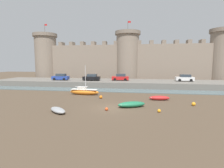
{
  "coord_description": "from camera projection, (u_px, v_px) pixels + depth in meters",
  "views": [
    {
      "loc": [
        3.54,
        -21.39,
        5.73
      ],
      "look_at": [
        -0.51,
        4.62,
        2.5
      ],
      "focal_mm": 28.0,
      "sensor_mm": 36.0,
      "label": 1
    }
  ],
  "objects": [
    {
      "name": "ground_plane",
      "position": [
        110.0,
        108.0,
        22.21
      ],
      "size": [
        160.0,
        160.0,
        0.0
      ],
      "primitive_type": "plane",
      "color": "#4C3D2D"
    },
    {
      "name": "water_channel",
      "position": [
        121.0,
        91.0,
        35.74
      ],
      "size": [
        80.0,
        4.5,
        0.1
      ],
      "primitive_type": "cube",
      "color": "slate",
      "rests_on": "ground"
    },
    {
      "name": "quay_road",
      "position": [
        124.0,
        83.0,
        42.77
      ],
      "size": [
        64.67,
        10.0,
        1.36
      ],
      "primitive_type": "cube",
      "color": "#666059",
      "rests_on": "ground"
    },
    {
      "name": "castle",
      "position": [
        127.0,
        59.0,
        52.45
      ],
      "size": [
        60.14,
        7.46,
        17.88
      ],
      "color": "gray",
      "rests_on": "ground"
    },
    {
      "name": "rowboat_foreground_centre",
      "position": [
        132.0,
        104.0,
        22.51
      ],
      "size": [
        3.86,
        2.59,
        0.74
      ],
      "color": "#1E6B47",
      "rests_on": "ground"
    },
    {
      "name": "rowboat_foreground_left",
      "position": [
        58.0,
        110.0,
        20.12
      ],
      "size": [
        2.99,
        2.8,
        0.57
      ],
      "color": "gray",
      "rests_on": "ground"
    },
    {
      "name": "rowboat_midflat_centre",
      "position": [
        159.0,
        98.0,
        26.77
      ],
      "size": [
        3.17,
        1.3,
        0.69
      ],
      "color": "red",
      "rests_on": "ground"
    },
    {
      "name": "sailboat_near_channel_right",
      "position": [
        84.0,
        91.0,
        31.3
      ],
      "size": [
        5.45,
        1.66,
        5.25
      ],
      "color": "orange",
      "rests_on": "ground"
    },
    {
      "name": "mooring_buoy_mid_mud",
      "position": [
        101.0,
        97.0,
        27.95
      ],
      "size": [
        0.51,
        0.51,
        0.51
      ],
      "primitive_type": "sphere",
      "color": "orange",
      "rests_on": "ground"
    },
    {
      "name": "mooring_buoy_off_centre",
      "position": [
        159.0,
        111.0,
        20.16
      ],
      "size": [
        0.39,
        0.39,
        0.39
      ],
      "primitive_type": "sphere",
      "color": "orange",
      "rests_on": "ground"
    },
    {
      "name": "mooring_buoy_near_shore",
      "position": [
        194.0,
        104.0,
        23.24
      ],
      "size": [
        0.51,
        0.51,
        0.51
      ],
      "primitive_type": "sphere",
      "color": "orange",
      "rests_on": "ground"
    },
    {
      "name": "mooring_buoy_near_channel",
      "position": [
        107.0,
        109.0,
        20.94
      ],
      "size": [
        0.38,
        0.38,
        0.38
      ],
      "primitive_type": "sphere",
      "color": "#E04C1E",
      "rests_on": "ground"
    },
    {
      "name": "car_quay_centre_west",
      "position": [
        92.0,
        77.0,
        42.56
      ],
      "size": [
        4.14,
        1.95,
        1.62
      ],
      "color": "black",
      "rests_on": "quay_road"
    },
    {
      "name": "car_quay_west",
      "position": [
        61.0,
        77.0,
        43.75
      ],
      "size": [
        4.14,
        1.95,
        1.62
      ],
      "color": "#263F99",
      "rests_on": "quay_road"
    },
    {
      "name": "car_quay_east",
      "position": [
        185.0,
        78.0,
        41.09
      ],
      "size": [
        4.14,
        1.95,
        1.62
      ],
      "color": "silver",
      "rests_on": "quay_road"
    },
    {
      "name": "car_quay_centre_east",
      "position": [
        121.0,
        77.0,
        42.94
      ],
      "size": [
        4.14,
        1.95,
        1.62
      ],
      "color": "red",
      "rests_on": "quay_road"
    }
  ]
}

